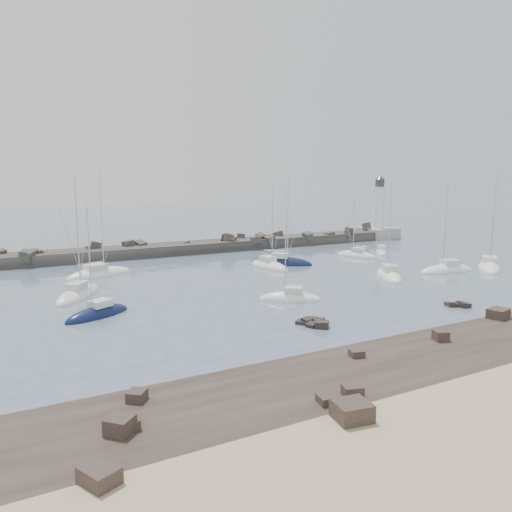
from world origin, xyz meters
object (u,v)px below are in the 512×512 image
at_px(sailboat_10, 356,256).
at_px(sailboat_5, 290,299).
at_px(sailboat_3, 78,295).
at_px(sailboat_11, 489,268).
at_px(sailboat_7, 389,276).
at_px(sailboat_9, 447,271).
at_px(sailboat_2, 98,315).
at_px(sailboat_8, 283,264).
at_px(sailboat_6, 269,267).
at_px(sailboat_12, 381,253).
at_px(lighthouse, 378,224).
at_px(sailboat_4, 99,275).

bearing_deg(sailboat_10, sailboat_5, -142.31).
xyz_separation_m(sailboat_3, sailboat_10, (46.83, 7.35, -0.00)).
bearing_deg(sailboat_3, sailboat_5, -32.55).
relative_size(sailboat_5, sailboat_10, 0.95).
bearing_deg(sailboat_11, sailboat_3, 168.78).
relative_size(sailboat_7, sailboat_9, 1.00).
distance_m(sailboat_2, sailboat_5, 20.43).
distance_m(sailboat_2, sailboat_8, 35.16).
xyz_separation_m(sailboat_6, sailboat_8, (3.27, 1.46, 0.01)).
bearing_deg(sailboat_5, sailboat_3, 147.45).
bearing_deg(sailboat_9, sailboat_7, 173.82).
bearing_deg(sailboat_7, sailboat_11, -7.97).
bearing_deg(sailboat_7, sailboat_12, 50.09).
bearing_deg(sailboat_3, sailboat_2, -87.97).
xyz_separation_m(sailboat_2, sailboat_6, (28.01, 14.59, 0.01)).
xyz_separation_m(sailboat_5, sailboat_6, (7.91, 18.28, 0.01)).
bearing_deg(sailboat_11, sailboat_6, 149.78).
distance_m(lighthouse, sailboat_2, 76.18).
relative_size(sailboat_4, sailboat_11, 1.02).
bearing_deg(sailboat_12, sailboat_5, -147.14).
height_order(lighthouse, sailboat_5, lighthouse).
relative_size(sailboat_7, sailboat_10, 1.19).
xyz_separation_m(sailboat_6, sailboat_12, (24.84, 2.88, -0.01)).
height_order(lighthouse, sailboat_11, sailboat_11).
bearing_deg(lighthouse, sailboat_9, -118.19).
height_order(sailboat_4, sailboat_7, sailboat_4).
xyz_separation_m(lighthouse, sailboat_2, (-67.74, -34.73, -2.95)).
height_order(sailboat_3, sailboat_12, sailboat_3).
height_order(sailboat_8, sailboat_9, sailboat_8).
height_order(sailboat_10, sailboat_11, sailboat_11).
distance_m(lighthouse, sailboat_6, 44.64).
relative_size(sailboat_2, sailboat_5, 1.05).
bearing_deg(sailboat_4, sailboat_5, -56.94).
bearing_deg(sailboat_12, sailboat_10, -173.16).
bearing_deg(sailboat_6, sailboat_2, -152.48).
bearing_deg(sailboat_10, sailboat_12, 6.84).
xyz_separation_m(sailboat_9, sailboat_11, (7.43, -1.36, -0.00)).
xyz_separation_m(sailboat_6, sailboat_11, (28.27, -16.47, -0.00)).
height_order(sailboat_7, sailboat_12, sailboat_7).
height_order(sailboat_4, sailboat_9, sailboat_4).
bearing_deg(sailboat_3, sailboat_10, 8.92).
bearing_deg(lighthouse, sailboat_6, -153.12).
relative_size(sailboat_4, sailboat_12, 1.53).
distance_m(sailboat_3, sailboat_9, 50.17).
distance_m(sailboat_5, sailboat_11, 36.23).
relative_size(sailboat_2, sailboat_8, 0.79).
bearing_deg(sailboat_9, sailboat_5, -173.70).
bearing_deg(lighthouse, sailboat_8, -152.87).
bearing_deg(sailboat_11, sailboat_10, 117.76).
bearing_deg(sailboat_5, sailboat_6, 66.60).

